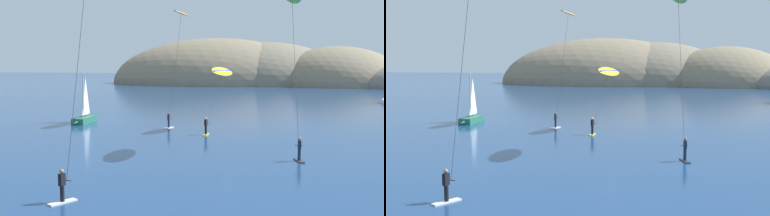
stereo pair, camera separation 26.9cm
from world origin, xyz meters
TOP-DOWN VIEW (x-y plane):
  - headland_island at (-11.68, 148.04)m, footprint 124.89×57.61m
  - sailboat_near at (-25.39, 40.05)m, footprint 1.85×5.95m
  - kitesurfer_lime at (-1.81, 28.08)m, footprint 2.32×8.50m
  - kitesurfer_yellow at (-9.03, 37.80)m, footprint 2.30×7.22m
  - kitesurfer_orange at (-14.46, 42.37)m, footprint 1.73×7.94m

SIDE VIEW (x-z plane):
  - headland_island at x=-11.68m, z-range -15.20..15.20m
  - sailboat_near at x=-25.39m, z-range -2.21..3.49m
  - kitesurfer_yellow at x=-9.03m, z-range 2.30..8.85m
  - kitesurfer_lime at x=-1.81m, z-range 4.92..17.60m
  - kitesurfer_orange at x=-14.46m, z-range 5.13..18.02m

